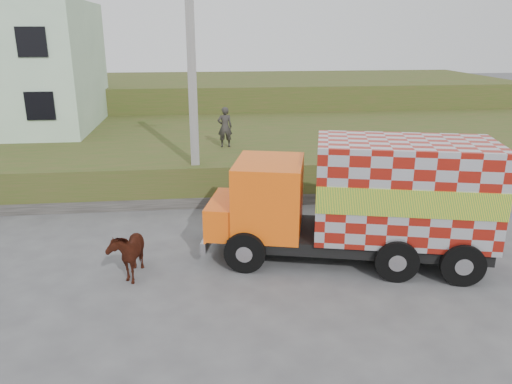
{
  "coord_description": "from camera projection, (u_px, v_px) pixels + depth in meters",
  "views": [
    {
      "loc": [
        -0.79,
        -13.13,
        6.14
      ],
      "look_at": [
        0.89,
        1.7,
        1.3
      ],
      "focal_mm": 35.0,
      "sensor_mm": 36.0,
      "label": 1
    }
  ],
  "objects": [
    {
      "name": "cow",
      "position": [
        128.0,
        251.0,
        12.97
      ],
      "size": [
        0.87,
        1.65,
        1.34
      ],
      "primitive_type": "imported",
      "rotation": [
        0.0,
        0.0,
        -0.09
      ],
      "color": "#37140D",
      "rests_on": "ground"
    },
    {
      "name": "pedestrian",
      "position": [
        225.0,
        127.0,
        20.63
      ],
      "size": [
        0.63,
        0.43,
        1.67
      ],
      "primitive_type": "imported",
      "rotation": [
        0.0,
        0.0,
        3.19
      ],
      "color": "#2D2B28",
      "rests_on": "embankment"
    },
    {
      "name": "ground",
      "position": [
        232.0,
        254.0,
        14.39
      ],
      "size": [
        120.0,
        120.0,
        0.0
      ],
      "primitive_type": "plane",
      "color": "#474749",
      "rests_on": "ground"
    },
    {
      "name": "utility_pole",
      "position": [
        193.0,
        93.0,
        17.37
      ],
      "size": [
        1.2,
        0.3,
        8.0
      ],
      "color": "gray",
      "rests_on": "ground"
    },
    {
      "name": "embankment_far",
      "position": [
        211.0,
        100.0,
        34.72
      ],
      "size": [
        40.0,
        12.0,
        3.0
      ],
      "primitive_type": "cube",
      "color": "#354D19",
      "rests_on": "ground"
    },
    {
      "name": "cargo_truck",
      "position": [
        364.0,
        200.0,
        13.55
      ],
      "size": [
        8.01,
        4.19,
        3.41
      ],
      "rotation": [
        0.0,
        0.0,
        -0.24
      ],
      "color": "black",
      "rests_on": "ground"
    },
    {
      "name": "retaining_strip",
      "position": [
        169.0,
        202.0,
        18.08
      ],
      "size": [
        16.0,
        0.5,
        0.4
      ],
      "primitive_type": "cube",
      "color": "#595651",
      "rests_on": "ground"
    },
    {
      "name": "embankment",
      "position": [
        218.0,
        150.0,
        23.61
      ],
      "size": [
        40.0,
        12.0,
        1.5
      ],
      "primitive_type": "cube",
      "color": "#354D19",
      "rests_on": "ground"
    }
  ]
}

